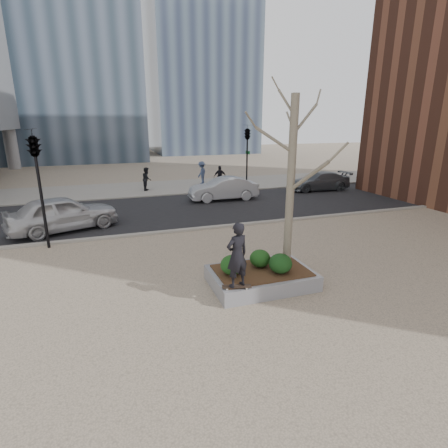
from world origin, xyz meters
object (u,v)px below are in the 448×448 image
object	(u,v)px
skateboard	(237,287)
skateboarder	(237,255)
planter	(261,278)
police_car	(63,213)

from	to	relation	value
skateboard	skateboarder	xyz separation A→B (m)	(-0.00, 0.00, 0.92)
planter	police_car	distance (m)	9.92
skateboard	skateboarder	size ratio (longest dim) A/B	0.44
skateboard	skateboarder	distance (m)	0.92
planter	skateboard	xyz separation A→B (m)	(-1.10, -0.83, 0.26)
skateboarder	police_car	xyz separation A→B (m)	(-5.01, 8.61, -0.59)
planter	police_car	world-z (taller)	police_car
skateboarder	police_car	size ratio (longest dim) A/B	0.38
skateboard	police_car	distance (m)	9.97
planter	skateboard	bearing A→B (deg)	-143.02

